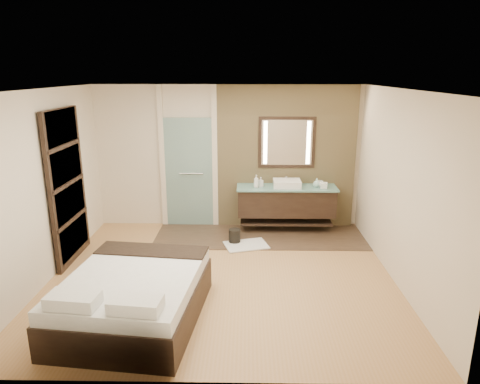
{
  "coord_description": "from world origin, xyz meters",
  "views": [
    {
      "loc": [
        0.37,
        -5.75,
        2.93
      ],
      "look_at": [
        0.26,
        0.6,
        1.13
      ],
      "focal_mm": 32.0,
      "sensor_mm": 36.0,
      "label": 1
    }
  ],
  "objects_px": {
    "vanity": "(286,201)",
    "bed": "(134,297)",
    "mirror_unit": "(287,143)",
    "waste_bin": "(235,236)"
  },
  "relations": [
    {
      "from": "vanity",
      "to": "bed",
      "type": "height_order",
      "value": "vanity"
    },
    {
      "from": "bed",
      "to": "mirror_unit",
      "type": "bearing_deg",
      "value": 64.01
    },
    {
      "from": "mirror_unit",
      "to": "bed",
      "type": "relative_size",
      "value": 0.51
    },
    {
      "from": "vanity",
      "to": "mirror_unit",
      "type": "height_order",
      "value": "mirror_unit"
    },
    {
      "from": "bed",
      "to": "waste_bin",
      "type": "height_order",
      "value": "bed"
    },
    {
      "from": "vanity",
      "to": "bed",
      "type": "distance_m",
      "value": 3.73
    },
    {
      "from": "mirror_unit",
      "to": "waste_bin",
      "type": "relative_size",
      "value": 4.12
    },
    {
      "from": "mirror_unit",
      "to": "waste_bin",
      "type": "xyz_separation_m",
      "value": [
        -0.95,
        -0.89,
        -1.52
      ]
    },
    {
      "from": "waste_bin",
      "to": "mirror_unit",
      "type": "bearing_deg",
      "value": 43.12
    },
    {
      "from": "bed",
      "to": "waste_bin",
      "type": "relative_size",
      "value": 8.03
    }
  ]
}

